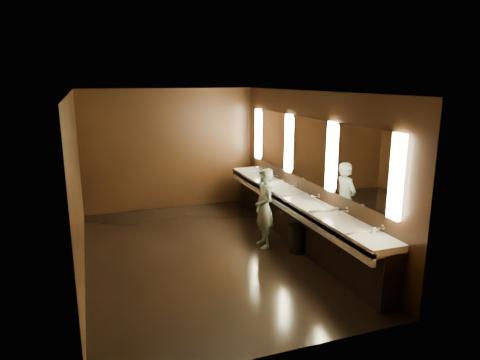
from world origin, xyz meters
name	(u,v)px	position (x,y,z in m)	size (l,w,h in m)	color
floor	(205,254)	(0.00, 0.00, 0.00)	(6.00, 6.00, 0.00)	black
ceiling	(202,92)	(0.00, 0.00, 2.80)	(4.00, 6.00, 0.02)	#2D2D2B
wall_back	(170,149)	(0.00, 3.00, 1.40)	(4.00, 0.02, 2.80)	black
wall_front	(278,236)	(0.00, -3.00, 1.40)	(4.00, 0.02, 2.80)	black
wall_left	(77,186)	(-2.00, 0.00, 1.40)	(0.02, 6.00, 2.80)	black
wall_right	(309,168)	(2.00, 0.00, 1.40)	(0.02, 6.00, 2.80)	black
sink_counter	(297,216)	(1.79, 0.00, 0.50)	(0.55, 5.40, 1.01)	black
mirror_band	(308,149)	(1.98, 0.00, 1.75)	(0.06, 5.03, 1.15)	#FFF2B2
person	(264,208)	(1.11, -0.02, 0.73)	(0.53, 0.35, 1.45)	#95D8DF
trash_bin	(298,239)	(1.58, -0.47, 0.25)	(0.32, 0.32, 0.49)	black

